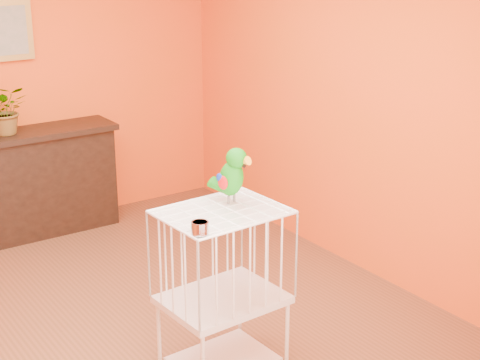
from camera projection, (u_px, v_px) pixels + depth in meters
ground at (126, 335)px, 4.83m from camera, size 4.50×4.50×0.00m
room_shell at (113, 99)px, 4.32m from camera, size 4.50×4.50×4.50m
console_cabinet at (45, 181)px, 6.40m from camera, size 1.25×0.45×0.93m
potted_plant at (5, 114)px, 6.08m from camera, size 0.47×0.50×0.32m
birdcage at (223, 291)px, 4.26m from camera, size 0.69×0.55×1.03m
feed_cup at (200, 228)px, 3.77m from camera, size 0.09×0.09×0.06m
parrot at (232, 174)px, 4.18m from camera, size 0.18×0.30×0.33m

